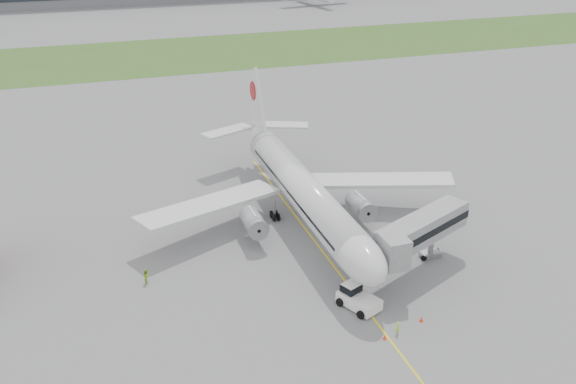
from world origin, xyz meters
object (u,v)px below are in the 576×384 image
object	(u,v)px
airliner	(300,187)
ground_crew_near	(397,328)
jet_bridge	(418,232)
pushback_tug	(357,297)

from	to	relation	value
airliner	ground_crew_near	distance (m)	28.69
jet_bridge	airliner	bearing A→B (deg)	93.86
airliner	pushback_tug	world-z (taller)	airliner
pushback_tug	ground_crew_near	world-z (taller)	pushback_tug
ground_crew_near	airliner	bearing A→B (deg)	-125.34
pushback_tug	jet_bridge	bearing A→B (deg)	1.41
pushback_tug	jet_bridge	distance (m)	12.11
jet_bridge	ground_crew_near	size ratio (longest dim) A/B	10.09
pushback_tug	jet_bridge	xyz separation A→B (m)	(10.23, 4.71, 4.44)
jet_bridge	ground_crew_near	distance (m)	14.48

